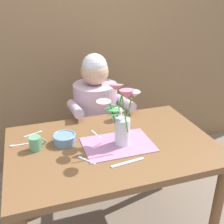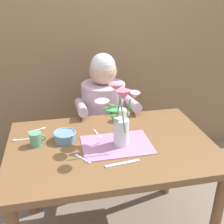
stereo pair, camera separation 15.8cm
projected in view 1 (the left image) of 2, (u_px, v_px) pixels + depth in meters
wood_panel_backdrop at (73, 30)px, 2.31m from camera, size 4.00×0.10×2.50m
dining_table at (112, 157)px, 1.65m from camera, size 1.20×0.80×0.74m
seated_person at (96, 124)px, 2.24m from camera, size 0.45×0.47×1.14m
striped_placemat at (118, 144)px, 1.60m from camera, size 0.40×0.28×0.00m
flower_vase at (121, 116)px, 1.53m from camera, size 0.29×0.29×0.37m
ceramic_bowl at (64, 138)px, 1.61m from camera, size 0.14×0.14×0.06m
dinner_knife at (128, 162)px, 1.43m from camera, size 0.19×0.04×0.00m
coffee_cup at (117, 114)px, 1.89m from camera, size 0.09×0.07×0.08m
ceramic_mug at (36, 143)px, 1.54m from camera, size 0.09×0.07×0.08m
spoon_0 at (98, 136)px, 1.69m from camera, size 0.04×0.12×0.01m
spoon_1 at (84, 159)px, 1.46m from camera, size 0.08×0.10×0.01m
spoon_2 at (17, 145)px, 1.59m from camera, size 0.12×0.02×0.01m
spoon_3 at (36, 133)px, 1.72m from camera, size 0.12×0.05×0.01m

